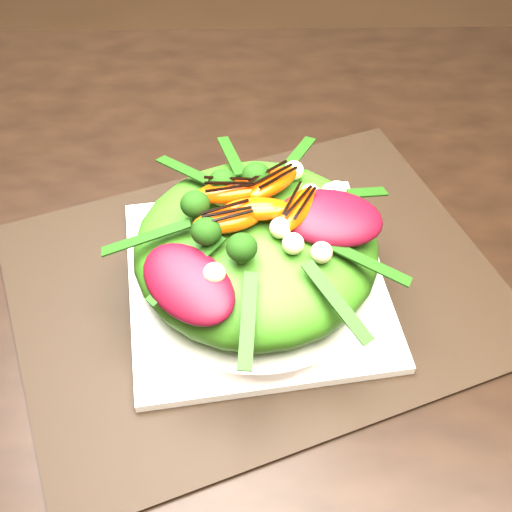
{
  "coord_description": "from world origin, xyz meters",
  "views": [
    {
      "loc": [
        0.07,
        -0.42,
        1.26
      ],
      "look_at": [
        0.07,
        -0.02,
        0.79
      ],
      "focal_mm": 48.0,
      "sensor_mm": 36.0,
      "label": 1
    }
  ],
  "objects_px": {
    "dining_table": "(182,289)",
    "placemat": "(256,286)",
    "salad_bowl": "(256,273)",
    "lettuce_mound": "(256,248)",
    "plate_base": "(256,282)",
    "orange_segment": "(236,195)"
  },
  "relations": [
    {
      "from": "dining_table",
      "to": "orange_segment",
      "type": "xyz_separation_m",
      "value": [
        0.06,
        0.01,
        0.12
      ]
    },
    {
      "from": "salad_bowl",
      "to": "lettuce_mound",
      "type": "relative_size",
      "value": 1.05
    },
    {
      "from": "dining_table",
      "to": "lettuce_mound",
      "type": "xyz_separation_m",
      "value": [
        0.07,
        -0.02,
        0.08
      ]
    },
    {
      "from": "dining_table",
      "to": "plate_base",
      "type": "height_order",
      "value": "dining_table"
    },
    {
      "from": "orange_segment",
      "to": "dining_table",
      "type": "bearing_deg",
      "value": -174.41
    },
    {
      "from": "placemat",
      "to": "dining_table",
      "type": "bearing_deg",
      "value": 168.2
    },
    {
      "from": "salad_bowl",
      "to": "plate_base",
      "type": "bearing_deg",
      "value": 0.0
    },
    {
      "from": "placemat",
      "to": "plate_base",
      "type": "height_order",
      "value": "plate_base"
    },
    {
      "from": "plate_base",
      "to": "salad_bowl",
      "type": "bearing_deg",
      "value": 0.0
    },
    {
      "from": "dining_table",
      "to": "lettuce_mound",
      "type": "bearing_deg",
      "value": -11.8
    },
    {
      "from": "placemat",
      "to": "lettuce_mound",
      "type": "xyz_separation_m",
      "value": [
        0.0,
        0.0,
        0.05
      ]
    },
    {
      "from": "plate_base",
      "to": "lettuce_mound",
      "type": "bearing_deg",
      "value": 90.0
    },
    {
      "from": "placemat",
      "to": "plate_base",
      "type": "distance_m",
      "value": 0.01
    },
    {
      "from": "placemat",
      "to": "orange_segment",
      "type": "distance_m",
      "value": 0.1
    },
    {
      "from": "dining_table",
      "to": "plate_base",
      "type": "bearing_deg",
      "value": -11.8
    },
    {
      "from": "plate_base",
      "to": "lettuce_mound",
      "type": "xyz_separation_m",
      "value": [
        0.0,
        0.0,
        0.05
      ]
    },
    {
      "from": "dining_table",
      "to": "orange_segment",
      "type": "height_order",
      "value": "dining_table"
    },
    {
      "from": "dining_table",
      "to": "plate_base",
      "type": "relative_size",
      "value": 6.8
    },
    {
      "from": "dining_table",
      "to": "placemat",
      "type": "xyz_separation_m",
      "value": [
        0.07,
        -0.02,
        0.02
      ]
    },
    {
      "from": "placemat",
      "to": "salad_bowl",
      "type": "height_order",
      "value": "salad_bowl"
    },
    {
      "from": "lettuce_mound",
      "to": "salad_bowl",
      "type": "bearing_deg",
      "value": -90.0
    },
    {
      "from": "dining_table",
      "to": "lettuce_mound",
      "type": "relative_size",
      "value": 7.33
    }
  ]
}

